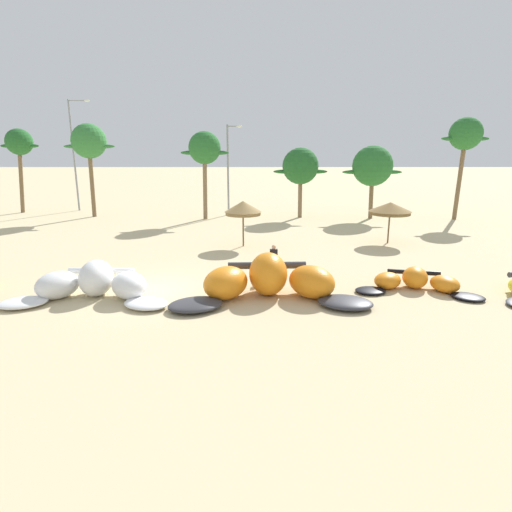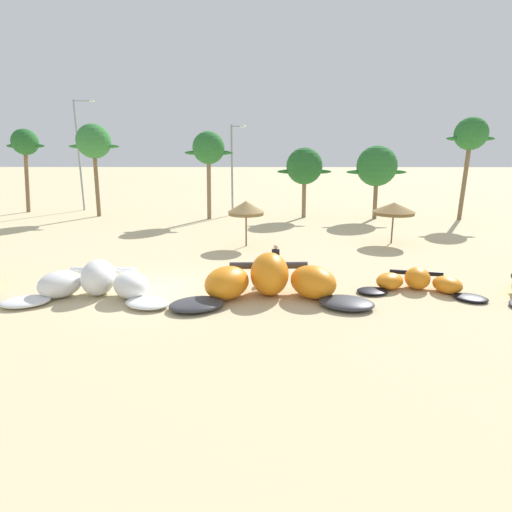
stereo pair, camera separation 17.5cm
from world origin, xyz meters
TOP-DOWN VIEW (x-y plane):
  - ground_plane at (0.00, 0.00)m, footprint 260.00×260.00m
  - kite_left at (-2.34, -1.11)m, footprint 6.99×3.26m
  - kite_left_of_center at (4.86, -1.04)m, footprint 8.35×4.00m
  - kite_center at (11.29, -0.05)m, footprint 5.37×3.05m
  - beach_umbrella_near_van at (3.53, 8.52)m, footprint 2.31×2.31m
  - beach_umbrella_middle at (12.97, 9.48)m, footprint 2.71×2.71m
  - person_near_kites at (5.16, 1.66)m, footprint 0.36×0.24m
  - palm_leftmost at (-17.79, 23.17)m, footprint 3.63×2.42m
  - palm_left at (-10.30, 20.62)m, footprint 4.50×3.00m
  - palm_left_of_gap at (-0.02, 19.22)m, footprint 4.10×2.73m
  - palm_center_left at (8.23, 20.14)m, footprint 4.76×3.17m
  - palm_center_right at (14.38, 19.55)m, footprint 5.18×3.45m
  - palm_right_of_gap at (21.87, 19.10)m, footprint 4.04×2.70m
  - lamppost_west at (-13.23, 24.57)m, footprint 2.13×0.24m
  - lamppost_west_center at (1.89, 21.57)m, footprint 1.42×0.24m

SIDE VIEW (x-z plane):
  - ground_plane at x=0.00m, z-range 0.00..0.00m
  - kite_center at x=11.29m, z-range -0.11..0.84m
  - kite_left at x=-2.34m, z-range -0.18..1.33m
  - kite_left_of_center at x=4.86m, z-range -0.21..1.57m
  - person_near_kites at x=5.16m, z-range 0.01..1.63m
  - beach_umbrella_middle at x=12.97m, z-range 0.94..3.60m
  - beach_umbrella_near_van at x=3.53m, z-range 0.99..3.85m
  - palm_center_left at x=8.23m, z-range 1.42..7.54m
  - palm_center_right at x=14.38m, z-range 1.37..7.67m
  - lamppost_west_center at x=1.89m, z-range 0.49..8.57m
  - lamppost_west at x=-13.23m, z-range 0.59..11.14m
  - palm_left_of_gap at x=-0.02m, z-range 2.23..9.68m
  - palm_leftmost at x=-17.79m, z-range 2.51..10.35m
  - palm_left at x=-10.30m, z-range 2.46..10.62m
  - palm_right_of_gap at x=21.87m, z-range 2.76..11.34m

